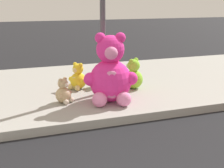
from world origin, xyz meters
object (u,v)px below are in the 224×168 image
Objects in this scene: plush_teal at (109,72)px; plush_lime at (133,76)px; sign_pole at (103,9)px; plush_tan at (64,93)px; plush_yellow at (78,78)px; plush_pink_large at (111,75)px.

plush_teal is 1.05× the size of plush_lime.
sign_pole reaches higher than plush_tan.
plush_lime is at bearing -17.81° from plush_yellow.
plush_teal is at bearing 60.69° from sign_pole.
plush_teal is at bearing 38.08° from plush_tan.
plush_pink_large is 0.93m from plush_tan.
plush_teal is 0.61m from plush_lime.
sign_pole reaches higher than plush_pink_large.
sign_pole is 4.58× the size of plush_teal.
plush_teal is at bearing 126.54° from plush_lime.
plush_pink_large is at bearing -137.15° from plush_lime.
plush_teal reaches higher than plush_yellow.
plush_pink_large is at bearing -70.52° from plush_yellow.
plush_teal is 0.77m from plush_yellow.
plush_lime is (0.71, 0.11, -1.43)m from sign_pole.
plush_tan is 0.95m from plush_yellow.
plush_yellow is at bearing 60.72° from plush_tan.
plush_lime is 1.18m from plush_yellow.
plush_pink_large reaches higher than plush_teal.
sign_pole reaches higher than plush_lime.
plush_pink_large is 2.26× the size of plush_yellow.
plush_tan is at bearing -163.61° from plush_lime.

